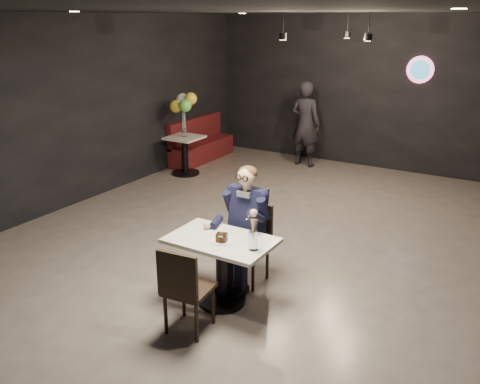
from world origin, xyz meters
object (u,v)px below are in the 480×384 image
Objects in this scene: chair_near at (189,287)px; booth_bench at (202,140)px; chair_far at (248,245)px; seated_man at (248,224)px; sundae_glass at (253,240)px; balloon_vase at (184,133)px; side_table at (185,155)px; passerby at (305,124)px; main_table at (222,271)px.

booth_bench is (-3.51, 5.21, -0.01)m from chair_near.
seated_man is at bearing 0.00° from chair_far.
sundae_glass reaches higher than chair_near.
seated_man is 0.75m from sundae_glass.
chair_near is 5.30m from balloon_vase.
seated_man is at bearing -43.81° from side_table.
passerby reaches higher than chair_near.
chair_near is at bearing -90.00° from main_table.
chair_far is 1.00× the size of chair_near.
seated_man is at bearing 90.00° from main_table.
chair_far is 1.13m from chair_near.
booth_bench is (-3.51, 4.63, 0.08)m from main_table.
passerby is (1.74, 1.77, 0.48)m from side_table.
sundae_glass reaches higher than main_table.
passerby is (-1.47, 5.98, 0.41)m from chair_near.
seated_man is at bearing 83.60° from chair_near.
booth_bench is 2.31× the size of side_table.
main_table is 4.84m from side_table.
sundae_glass is 0.12× the size of passerby.
balloon_vase is at bearing -73.30° from booth_bench.
chair_near is 1.18× the size of side_table.
sundae_glass is at bearing 45.04° from chair_near.
chair_near is at bearing 107.59° from passerby.
passerby reaches higher than balloon_vase.
side_table is (-3.21, 3.08, -0.33)m from seated_man.
chair_far is 5.09m from passerby.
booth_bench is at bearing 117.58° from chair_near.
chair_near is at bearing -52.66° from side_table.
chair_near is 0.51× the size of booth_bench.
chair_far is 0.83m from sundae_glass.
seated_man is (0.00, 1.13, 0.26)m from chair_near.
main_table is 0.56m from chair_far.
balloon_vase is at bearing 0.00° from side_table.
balloon_vase reaches higher than main_table.
passerby is at bearing 105.20° from main_table.
sundae_glass is 6.12m from booth_bench.
chair_far reaches higher than booth_bench.
chair_near is at bearing -52.66° from balloon_vase.
seated_man is (0.00, 0.55, 0.34)m from main_table.
main_table is at bearing -90.00° from seated_man.
main_table is 0.65m from seated_man.
chair_far is at bearing 83.60° from chair_near.
sundae_glass is at bearing -50.02° from booth_bench.
chair_near is (0.00, -0.58, 0.09)m from main_table.
chair_far reaches higher than main_table.
sundae_glass is (0.42, 0.52, 0.39)m from chair_near.
passerby reaches higher than seated_man.
main_table is 5.81m from booth_bench.
sundae_glass is 5.77m from passerby.
seated_man is 4.46m from side_table.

